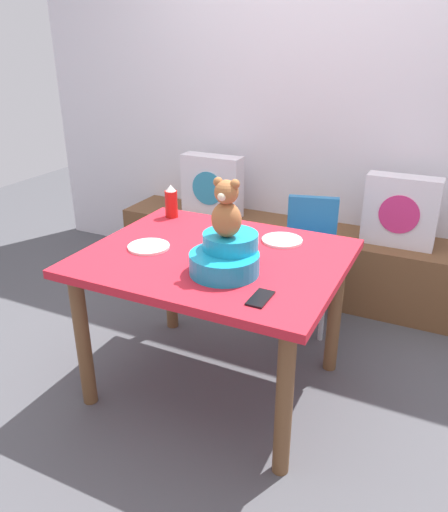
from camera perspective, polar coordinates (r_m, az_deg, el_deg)
ground_plane at (r=2.70m, az=-0.95°, el=-14.31°), size 8.00×8.00×0.00m
back_wall at (r=3.55m, az=10.40°, el=17.49°), size 4.40×0.10×2.60m
window_bench at (r=3.58m, az=7.94°, el=-0.16°), size 2.60×0.44×0.46m
pillow_floral_left at (r=3.63m, az=-1.37°, el=8.00°), size 0.44×0.15×0.44m
pillow_floral_right at (r=3.27m, az=19.52°, el=4.84°), size 0.44×0.15×0.44m
dining_table at (r=2.36m, az=-1.06°, el=-2.11°), size 1.18×0.97×0.74m
highchair at (r=3.02m, az=9.81°, el=1.09°), size 0.40×0.51×0.79m
infant_seat_teal at (r=2.12m, az=0.27°, el=0.02°), size 0.30×0.33×0.16m
teddy_bear at (r=2.05m, az=0.27°, el=5.31°), size 0.13×0.12×0.25m
ketchup_bottle at (r=2.79m, az=-6.05°, el=6.16°), size 0.07×0.07×0.18m
coffee_mug at (r=2.39m, az=-0.23°, el=2.20°), size 0.12×0.08×0.09m
dinner_plate_near at (r=2.41m, az=-8.60°, el=1.07°), size 0.20×0.20×0.01m
dinner_plate_far at (r=2.48m, az=6.65°, el=1.81°), size 0.20×0.20×0.01m
cell_phone at (r=1.93m, az=4.17°, el=-4.83°), size 0.07×0.14×0.01m
table_fork at (r=2.59m, az=1.03°, el=2.85°), size 0.04×0.17×0.01m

